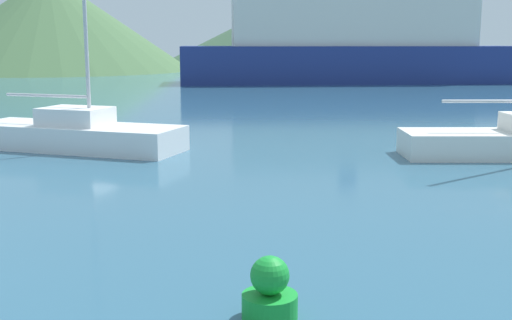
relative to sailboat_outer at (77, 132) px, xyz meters
The scene contains 5 objects.
sailboat_outer is the anchor object (origin of this frame).
ferry_distant 36.84m from the sailboat_outer, 59.04° to the left, with size 28.64×9.04×8.86m.
buoy_marker 14.04m from the sailboat_outer, 74.35° to the right, with size 0.70×0.70×0.80m.
hill_west 60.94m from the sailboat_outer, 98.85° to the left, with size 33.26×33.26×11.32m.
hill_central 74.21m from the sailboat_outer, 69.23° to the left, with size 46.77×46.77×11.44m.
Camera 1 is at (-1.34, 2.33, 3.38)m, focal length 45.00 mm.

